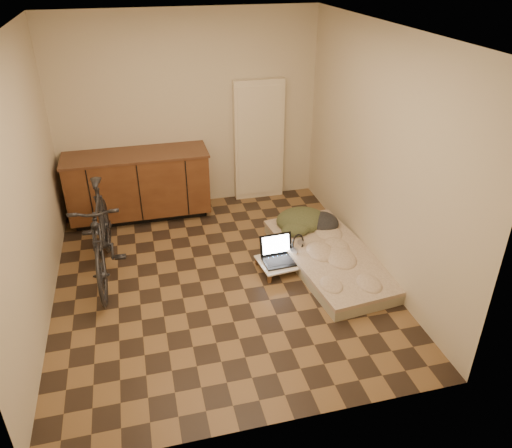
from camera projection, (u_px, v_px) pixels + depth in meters
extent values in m
cube|color=brown|center=(220.00, 279.00, 5.53)|extent=(3.50, 4.00, 0.00)
cube|color=silver|center=(209.00, 30.00, 4.26)|extent=(3.50, 4.00, 0.00)
cube|color=beige|center=(188.00, 113.00, 6.59)|extent=(3.50, 0.00, 2.60)
cube|color=beige|center=(270.00, 289.00, 3.20)|extent=(3.50, 0.00, 2.60)
cube|color=beige|center=(25.00, 189.00, 4.52)|extent=(0.00, 4.00, 2.60)
cube|color=beige|center=(378.00, 154.00, 5.27)|extent=(0.00, 4.00, 2.60)
cube|color=black|center=(142.00, 212.00, 6.82)|extent=(1.70, 0.48, 0.10)
cube|color=#4C2715|center=(139.00, 184.00, 6.57)|extent=(1.80, 0.60, 0.78)
cube|color=#52301E|center=(135.00, 155.00, 6.37)|extent=(1.84, 0.62, 0.03)
cube|color=beige|center=(259.00, 141.00, 6.96)|extent=(0.70, 0.10, 1.70)
imported|color=black|center=(101.00, 230.00, 5.34)|extent=(0.56, 1.77, 1.14)
cube|color=#ACA689|center=(330.00, 259.00, 5.77)|extent=(1.09, 1.98, 0.12)
cube|color=beige|center=(331.00, 253.00, 5.73)|extent=(1.12, 2.00, 0.04)
cube|color=brown|center=(269.00, 279.00, 5.45)|extent=(0.04, 0.04, 0.09)
cube|color=brown|center=(257.00, 261.00, 5.75)|extent=(0.04, 0.04, 0.09)
cube|color=brown|center=(320.00, 267.00, 5.64)|extent=(0.04, 0.04, 0.09)
cube|color=brown|center=(305.00, 251.00, 5.95)|extent=(0.04, 0.04, 0.09)
cube|color=white|center=(288.00, 260.00, 5.67)|extent=(0.72, 0.51, 0.02)
cube|color=black|center=(281.00, 261.00, 5.61)|extent=(0.39, 0.29, 0.02)
cube|color=black|center=(276.00, 244.00, 5.69)|extent=(0.38, 0.09, 0.24)
cube|color=white|center=(276.00, 244.00, 5.69)|extent=(0.32, 0.07, 0.20)
ellipsoid|color=white|center=(309.00, 254.00, 5.73)|extent=(0.06, 0.09, 0.03)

